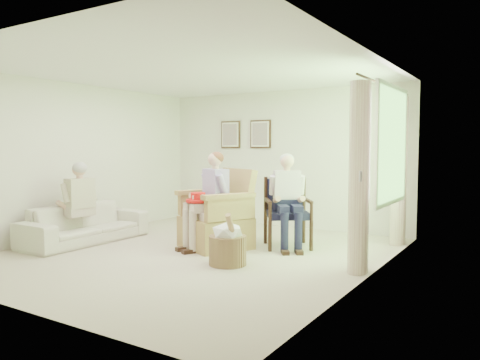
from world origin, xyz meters
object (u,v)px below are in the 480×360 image
Objects in this scene: hatbox at (228,244)px; red_hat at (198,199)px; wood_armchair at (290,210)px; person_wicker at (211,193)px; wicker_armchair at (217,223)px; person_dark at (285,194)px; sofa at (85,224)px; person_sofa at (76,199)px.

red_hat is at bearing 150.43° from hatbox.
person_wicker is (-0.90, -0.83, 0.29)m from wood_armchair.
wicker_armchair is 1.13m from person_dark.
person_wicker is at bearing 58.85° from red_hat.
wood_armchair is (0.90, 0.68, 0.18)m from wicker_armchair.
sofa is 2.02m from red_hat.
wood_armchair is at bearing 54.52° from person_dark.
person_dark is 1.11× the size of person_sofa.
wood_armchair is 1.44m from red_hat.
wicker_armchair is 2.17m from sofa.
person_dark reaches higher than sofa.
person_sofa is 2.01m from red_hat.
hatbox is (-0.17, -1.32, -0.55)m from person_dark.
person_dark is (0.90, 0.66, -0.02)m from person_wicker.
wood_armchair is 0.50× the size of sofa.
person_dark is 1.31m from red_hat.
wicker_armchair is 1.67× the size of hatbox.
wicker_armchair is 0.58× the size of sofa.
wood_armchair is 0.81× the size of person_sofa.
sofa is at bearing -179.84° from hatbox.
hatbox is (0.84, -0.47, -0.49)m from red_hat.
person_dark reaches higher than red_hat.
red_hat is (1.90, 0.48, 0.47)m from sofa.
wood_armchair reaches higher than red_hat.
sofa is 1.48× the size of person_dark.
person_sofa reaches higher than hatbox.
person_wicker is (-0.00, -0.16, 0.47)m from wicker_armchair.
red_hat is at bearing -75.76° from sofa.
sofa is 2.88× the size of hatbox.
person_sofa is 2.78m from hatbox.
person_sofa is at bearing 180.00° from sofa.
person_sofa is at bearing 174.13° from wood_armchair.
wicker_armchair is 0.86× the size of person_dark.
person_dark is 1.95× the size of hatbox.
wood_armchair is at bearing 83.45° from hatbox.
wicker_armchair is at bearing 132.10° from hatbox.
person_dark is (0.90, 0.51, 0.45)m from wicker_armchair.
wicker_armchair is at bearing 114.22° from person_wicker.
wicker_armchair is 0.84× the size of person_wicker.
hatbox is at bearing -89.84° from sofa.
wicker_armchair is 1.14m from wood_armchair.
sofa is 1.63× the size of person_sofa.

